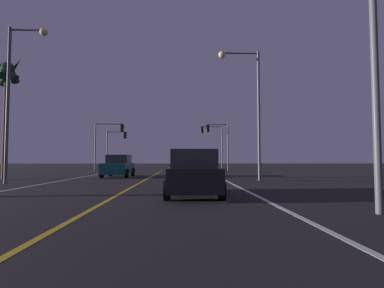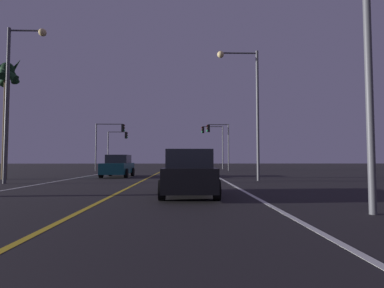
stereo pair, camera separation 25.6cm
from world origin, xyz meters
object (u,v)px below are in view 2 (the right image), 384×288
Objects in this scene: traffic_light_near_right at (218,136)px; palm_tree_left_mid at (7,82)px; traffic_light_far_left at (118,141)px; street_lamp_left_mid at (16,85)px; car_oncoming at (118,166)px; traffic_light_near_left at (110,136)px; traffic_light_far_right at (213,137)px; street_lamp_right_near at (350,16)px; street_lamp_right_far at (248,98)px; car_lead_same_lane at (189,173)px.

traffic_light_near_right is 22.16m from palm_tree_left_mid.
street_lamp_left_mid is at bearing -90.72° from traffic_light_far_left.
car_oncoming is at bearing 53.37° from traffic_light_near_right.
traffic_light_near_left is 0.63× the size of street_lamp_left_mid.
traffic_light_near_left is 13.87m from traffic_light_far_right.
street_lamp_left_mid is (-13.74, 9.57, 0.55)m from street_lamp_right_near.
car_oncoming is at bearing 55.80° from street_lamp_left_mid.
traffic_light_far_right reaches higher than traffic_light_near_left.
street_lamp_right_near is 0.93× the size of palm_tree_left_mid.
traffic_light_far_right is at bearing 153.16° from car_oncoming.
traffic_light_near_right is at bearing -89.47° from street_lamp_right_near.
traffic_light_far_left is 0.66× the size of street_lamp_right_near.
traffic_light_near_right is at bearing 143.37° from car_oncoming.
traffic_light_near_left is at bearing 23.36° from traffic_light_far_right.
street_lamp_left_mid reaches higher than traffic_light_far_left.
traffic_light_near_left is 31.15m from street_lamp_right_near.
palm_tree_left_mid is at bearing -6.40° from street_lamp_right_far.
traffic_light_near_left is 5.52m from traffic_light_far_left.
traffic_light_far_left is (-13.04, 0.00, -0.54)m from traffic_light_far_right.
car_oncoming is 15.62m from traffic_light_near_right.
traffic_light_near_left is at bearing -86.77° from traffic_light_far_left.
traffic_light_near_right is (3.78, 24.37, 3.27)m from car_lead_same_lane.
traffic_light_near_left is at bearing -52.25° from street_lamp_right_far.
traffic_light_far_right is 27.64m from street_lamp_left_mid.
street_lamp_right_near is at bearing 90.66° from traffic_light_far_right.
street_lamp_right_far is (0.21, -22.21, 0.93)m from traffic_light_far_right.
traffic_light_near_right is 14.27m from traffic_light_far_left.
palm_tree_left_mid is at bearing 125.87° from street_lamp_left_mid.
traffic_light_near_right is at bearing -22.67° from traffic_light_far_left.
street_lamp_left_mid reaches higher than traffic_light_near_left.
street_lamp_right_near is at bearing -34.86° from street_lamp_left_mid.
traffic_light_near_left reaches higher than car_oncoming.
street_lamp_right_far is (0.08, -16.71, 1.20)m from traffic_light_near_right.
street_lamp_right_near reaches higher than traffic_light_far_left.
traffic_light_far_right is 13.05m from traffic_light_far_left.
traffic_light_far_right is (-0.13, 5.50, 0.27)m from traffic_light_near_right.
car_lead_same_lane is 24.88m from traffic_light_near_right.
street_lamp_left_mid is at bearing 54.19° from traffic_light_near_right.
car_oncoming is at bearing -25.87° from street_lamp_right_far.
street_lamp_right_near is at bearing 90.88° from street_lamp_right_far.
traffic_light_far_left is (-0.31, 5.50, -0.33)m from traffic_light_near_left.
car_oncoming is at bearing 63.16° from traffic_light_far_right.
car_lead_same_lane is at bearing -43.79° from street_lamp_right_near.
traffic_light_far_right is at bearing -89.34° from street_lamp_right_near.
street_lamp_right_far reaches higher than car_lead_same_lane.
traffic_light_far_left is at bearing -0.00° from traffic_light_far_right.
street_lamp_left_mid is (-13.35, -24.18, 1.16)m from traffic_light_far_right.
street_lamp_left_mid is at bearing -91.89° from traffic_light_near_left.
traffic_light_far_right is at bearing 51.71° from palm_tree_left_mid.
palm_tree_left_mid is (-16.30, 1.83, 1.40)m from street_lamp_right_far.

